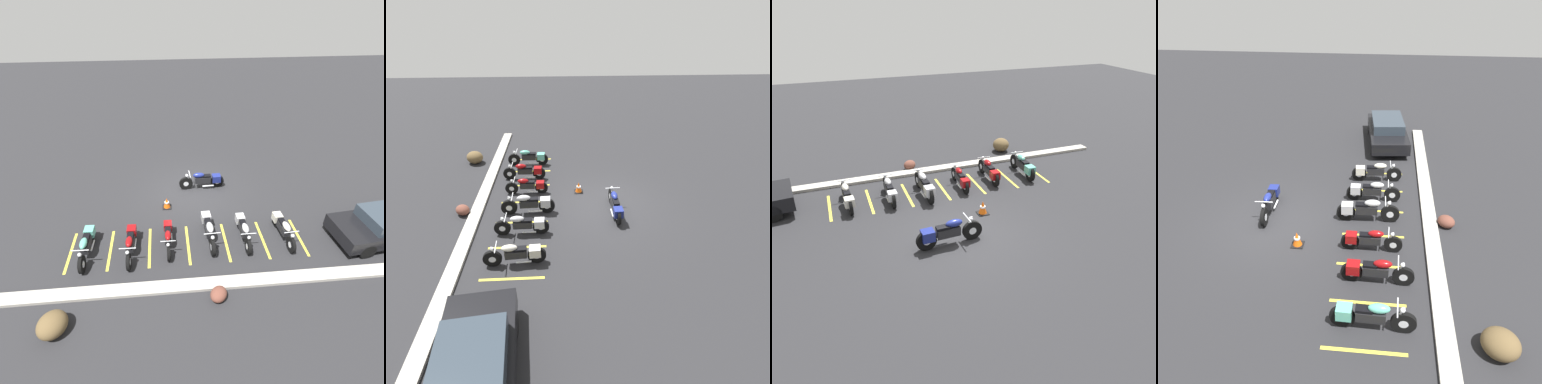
% 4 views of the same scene
% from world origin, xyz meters
% --- Properties ---
extents(ground, '(60.00, 60.00, 0.00)m').
position_xyz_m(ground, '(0.00, 0.00, 0.00)').
color(ground, '#262628').
extents(motorcycle_navy_featured, '(2.22, 0.62, 0.87)m').
position_xyz_m(motorcycle_navy_featured, '(-0.63, -0.30, 0.46)').
color(motorcycle_navy_featured, black).
rests_on(motorcycle_navy_featured, ground).
extents(parked_bike_0, '(0.59, 2.10, 0.82)m').
position_xyz_m(parked_bike_0, '(-3.32, 3.40, 0.44)').
color(parked_bike_0, black).
rests_on(parked_bike_0, ground).
extents(parked_bike_1, '(0.58, 2.08, 0.82)m').
position_xyz_m(parked_bike_1, '(-1.73, 3.33, 0.44)').
color(parked_bike_1, black).
rests_on(parked_bike_1, ground).
extents(parked_bike_2, '(0.63, 2.24, 0.88)m').
position_xyz_m(parked_bike_2, '(-0.36, 3.20, 0.47)').
color(parked_bike_2, black).
rests_on(parked_bike_2, ground).
extents(parked_bike_3, '(0.55, 1.96, 0.77)m').
position_xyz_m(parked_bike_3, '(1.24, 3.43, 0.41)').
color(parked_bike_3, black).
rests_on(parked_bike_3, ground).
extents(parked_bike_4, '(0.59, 2.11, 0.83)m').
position_xyz_m(parked_bike_4, '(2.66, 3.66, 0.44)').
color(parked_bike_4, black).
rests_on(parked_bike_4, ground).
extents(parked_bike_5, '(0.61, 2.19, 0.86)m').
position_xyz_m(parked_bike_5, '(4.28, 3.60, 0.46)').
color(parked_bike_5, black).
rests_on(parked_bike_5, ground).
extents(car_black, '(4.46, 2.23, 1.29)m').
position_xyz_m(car_black, '(-7.37, 3.87, 0.68)').
color(car_black, black).
rests_on(car_black, ground).
extents(concrete_curb, '(18.00, 0.50, 0.12)m').
position_xyz_m(concrete_curb, '(0.00, 5.52, 0.06)').
color(concrete_curb, '#A8A399').
rests_on(concrete_curb, ground).
extents(landscape_rock_0, '(0.79, 0.81, 0.42)m').
position_xyz_m(landscape_rock_0, '(-0.29, 6.06, 0.21)').
color(landscape_rock_0, brown).
rests_on(landscape_rock_0, ground).
extents(landscape_rock_1, '(1.18, 1.22, 0.67)m').
position_xyz_m(landscape_rock_1, '(4.69, 6.71, 0.34)').
color(landscape_rock_1, brown).
rests_on(landscape_rock_1, ground).
extents(traffic_cone, '(0.40, 0.40, 0.51)m').
position_xyz_m(traffic_cone, '(1.24, 1.11, 0.24)').
color(traffic_cone, black).
rests_on(traffic_cone, ground).
extents(stall_line_0, '(0.10, 2.10, 0.00)m').
position_xyz_m(stall_line_0, '(-4.00, 3.55, 0.00)').
color(stall_line_0, gold).
rests_on(stall_line_0, ground).
extents(stall_line_1, '(0.10, 2.10, 0.00)m').
position_xyz_m(stall_line_1, '(-2.51, 3.55, 0.00)').
color(stall_line_1, gold).
rests_on(stall_line_1, ground).
extents(stall_line_2, '(0.10, 2.10, 0.00)m').
position_xyz_m(stall_line_2, '(-1.01, 3.55, 0.00)').
color(stall_line_2, gold).
rests_on(stall_line_2, ground).
extents(stall_line_3, '(0.10, 2.10, 0.00)m').
position_xyz_m(stall_line_3, '(0.49, 3.55, 0.00)').
color(stall_line_3, gold).
rests_on(stall_line_3, ground).
extents(stall_line_4, '(0.10, 2.10, 0.00)m').
position_xyz_m(stall_line_4, '(1.98, 3.55, 0.00)').
color(stall_line_4, gold).
rests_on(stall_line_4, ground).
extents(stall_line_5, '(0.10, 2.10, 0.00)m').
position_xyz_m(stall_line_5, '(3.48, 3.55, 0.00)').
color(stall_line_5, gold).
rests_on(stall_line_5, ground).
extents(stall_line_6, '(0.10, 2.10, 0.00)m').
position_xyz_m(stall_line_6, '(4.97, 3.55, 0.00)').
color(stall_line_6, gold).
rests_on(stall_line_6, ground).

